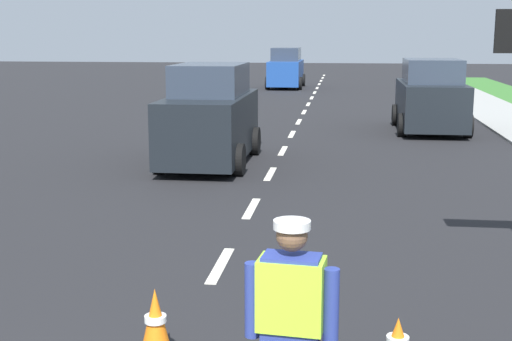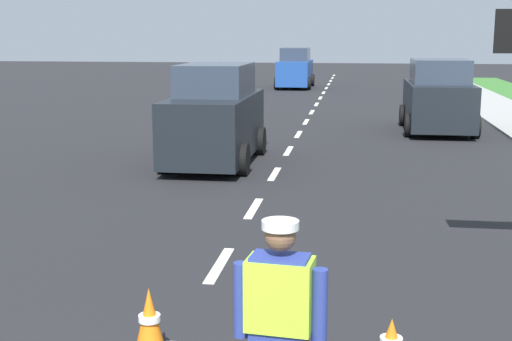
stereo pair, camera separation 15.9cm
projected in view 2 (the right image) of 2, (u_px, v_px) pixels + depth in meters
ground_plane at (307, 121)px, 23.84m from camera, size 96.00×96.00×0.00m
lane_center_line at (314, 108)px, 27.92m from camera, size 0.14×46.40×0.01m
road_worker at (283, 322)px, 4.92m from camera, size 0.77×0.36×1.67m
traffic_cone_near at (150, 323)px, 6.37m from camera, size 0.36×0.36×0.67m
car_parked_far at (438, 98)px, 21.03m from camera, size 2.08×4.10×2.18m
car_oncoming_third at (295, 69)px, 38.24m from camera, size 1.94×4.36×2.17m
car_oncoming_lead at (215, 118)px, 15.88m from camera, size 1.93×4.22×2.26m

